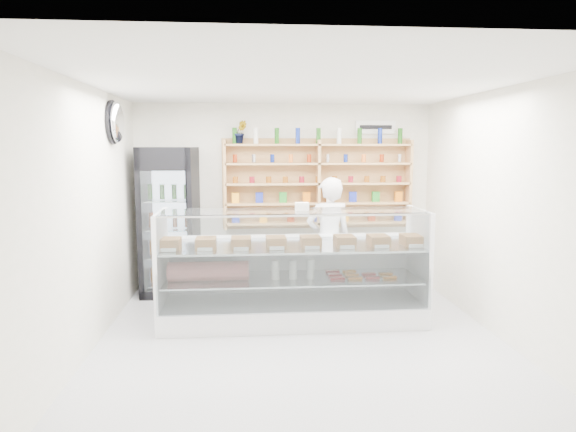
{
  "coord_description": "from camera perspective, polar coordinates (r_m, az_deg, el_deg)",
  "views": [
    {
      "loc": [
        -0.61,
        -5.36,
        2.15
      ],
      "look_at": [
        -0.08,
        0.9,
        1.3
      ],
      "focal_mm": 32.0,
      "sensor_mm": 36.0,
      "label": 1
    }
  ],
  "objects": [
    {
      "name": "display_counter",
      "position": [
        6.4,
        0.5,
        -8.4
      ],
      "size": [
        3.21,
        0.96,
        1.4
      ],
      "color": "white",
      "rests_on": "floor"
    },
    {
      "name": "room",
      "position": [
        5.44,
        1.63,
        -0.23
      ],
      "size": [
        5.0,
        5.0,
        5.0
      ],
      "color": "silver",
      "rests_on": "ground"
    },
    {
      "name": "drinks_cooler",
      "position": [
        7.65,
        -12.99,
        -0.58
      ],
      "size": [
        0.82,
        0.8,
        2.15
      ],
      "rotation": [
        0.0,
        0.0,
        -0.06
      ],
      "color": "black",
      "rests_on": "floor"
    },
    {
      "name": "security_mirror",
      "position": [
        6.75,
        -18.49,
        9.85
      ],
      "size": [
        0.15,
        0.5,
        0.5
      ],
      "primitive_type": "ellipsoid",
      "color": "silver",
      "rests_on": "left_wall"
    },
    {
      "name": "wall_shelving",
      "position": [
        7.79,
        3.37,
        3.59
      ],
      "size": [
        2.84,
        0.28,
        1.33
      ],
      "color": "tan",
      "rests_on": "back_wall"
    },
    {
      "name": "shop_worker",
      "position": [
        7.09,
        4.55,
        -2.72
      ],
      "size": [
        0.69,
        0.51,
        1.74
      ],
      "primitive_type": "imported",
      "rotation": [
        0.0,
        0.0,
        3.3
      ],
      "color": "silver",
      "rests_on": "floor"
    },
    {
      "name": "potted_plant",
      "position": [
        7.7,
        -5.31,
        9.26
      ],
      "size": [
        0.21,
        0.18,
        0.34
      ],
      "primitive_type": "imported",
      "rotation": [
        0.0,
        0.0,
        0.16
      ],
      "color": "#1E6626",
      "rests_on": "wall_shelving"
    },
    {
      "name": "wall_sign",
      "position": [
        8.08,
        9.7,
        9.7
      ],
      "size": [
        0.62,
        0.03,
        0.2
      ],
      "primitive_type": "cube",
      "color": "white",
      "rests_on": "back_wall"
    }
  ]
}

